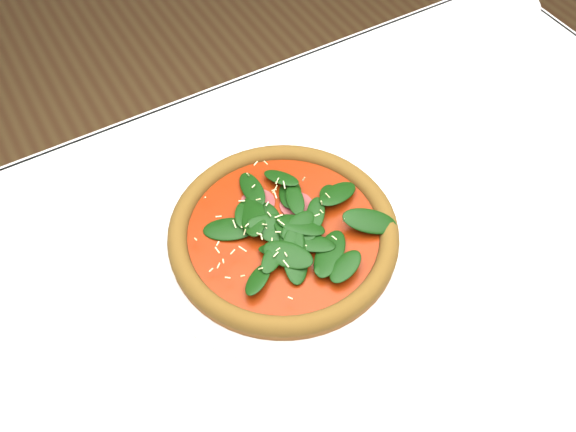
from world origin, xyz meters
TOP-DOWN VIEW (x-y plane):
  - dining_table at (0.00, 0.00)m, footprint 1.21×0.81m
  - plate at (-0.06, 0.08)m, footprint 0.34×0.34m
  - pizza at (-0.06, 0.08)m, footprint 0.35×0.35m
  - saucer_far at (0.54, 0.34)m, footprint 0.14×0.14m

SIDE VIEW (x-z plane):
  - dining_table at x=0.00m, z-range 0.27..1.02m
  - saucer_far at x=0.54m, z-range 0.75..0.76m
  - plate at x=-0.06m, z-range 0.75..0.77m
  - pizza at x=-0.06m, z-range 0.76..0.80m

